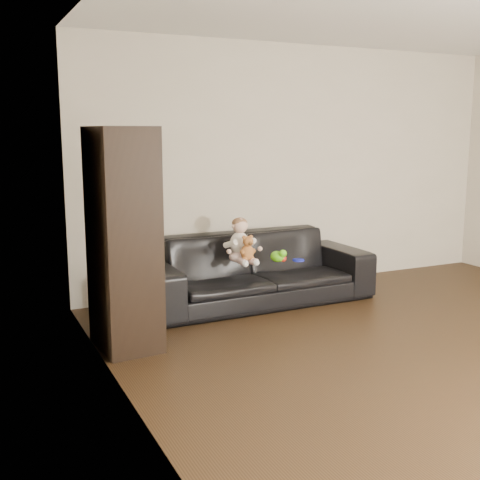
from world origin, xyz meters
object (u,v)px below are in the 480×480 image
baby (241,243)px  toy_green (277,256)px  toy_blue_disc (298,260)px  toy_rattle (283,258)px  teddy_bear (248,248)px  sofa (255,269)px  cabinet (123,240)px

baby → toy_green: size_ratio=2.83×
baby → toy_blue_disc: bearing=-18.2°
toy_rattle → toy_blue_disc: 0.16m
teddy_bear → toy_green: teddy_bear is taller
toy_green → toy_blue_disc: (0.21, -0.05, -0.05)m
toy_rattle → toy_blue_disc: bearing=-10.1°
sofa → toy_rattle: 0.34m
sofa → teddy_bear: 0.43m
toy_green → cabinet: bearing=-163.6°
cabinet → toy_blue_disc: 1.91m
cabinet → toy_rattle: 1.77m
sofa → toy_green: size_ratio=15.03×
sofa → toy_rattle: (0.17, -0.26, 0.14)m
cabinet → toy_blue_disc: cabinet is taller
sofa → toy_green: (0.12, -0.24, 0.16)m
toy_rattle → baby: bearing=160.7°
sofa → teddy_bear: size_ratio=9.75×
teddy_bear → toy_green: 0.35m
cabinet → toy_rattle: cabinet is taller
baby → toy_green: 0.38m
baby → toy_blue_disc: (0.55, -0.16, -0.18)m
baby → toy_rattle: 0.44m
baby → toy_blue_disc: baby is taller
sofa → toy_rattle: sofa is taller
teddy_bear → toy_green: bearing=0.1°
cabinet → toy_green: 1.72m
toy_rattle → teddy_bear: bearing=179.6°
toy_green → teddy_bear: bearing=-176.7°
cabinet → toy_blue_disc: bearing=8.6°
toy_green → toy_rattle: toy_green is taller
sofa → toy_rattle: bearing=-57.4°
baby → teddy_bear: bearing=-87.2°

